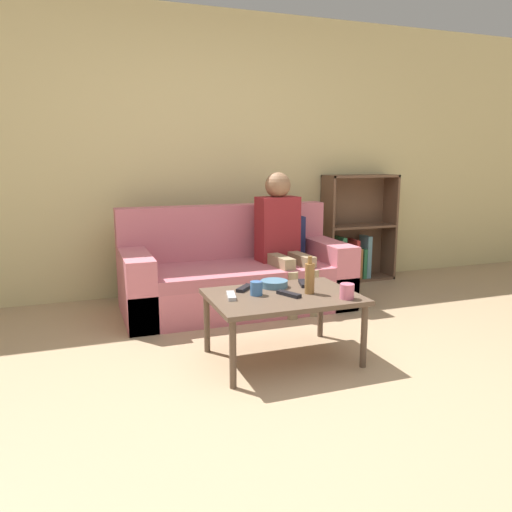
# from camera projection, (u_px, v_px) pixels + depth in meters

# --- Properties ---
(ground_plane) EXTENTS (22.00, 22.00, 0.00)m
(ground_plane) POSITION_uv_depth(u_px,v_px,m) (321.00, 404.00, 2.62)
(ground_plane) COLOR tan
(wall_back) EXTENTS (12.00, 0.06, 2.60)m
(wall_back) POSITION_uv_depth(u_px,v_px,m) (201.00, 155.00, 4.68)
(wall_back) COLOR beige
(wall_back) RESTS_ON ground_plane
(couch) EXTENTS (1.90, 0.86, 0.86)m
(couch) POSITION_uv_depth(u_px,v_px,m) (235.00, 275.00, 4.29)
(couch) COLOR #D1707F
(couch) RESTS_ON ground_plane
(bookshelf) EXTENTS (0.77, 0.28, 1.10)m
(bookshelf) POSITION_uv_depth(u_px,v_px,m) (353.00, 240.00, 5.24)
(bookshelf) COLOR brown
(bookshelf) RESTS_ON ground_plane
(coffee_table) EXTENTS (0.92, 0.65, 0.43)m
(coffee_table) POSITION_uv_depth(u_px,v_px,m) (283.00, 301.00, 3.14)
(coffee_table) COLOR brown
(coffee_table) RESTS_ON ground_plane
(person_adult) EXTENTS (0.37, 0.63, 1.15)m
(person_adult) POSITION_uv_depth(u_px,v_px,m) (281.00, 231.00, 4.27)
(person_adult) COLOR #9E8966
(person_adult) RESTS_ON ground_plane
(cup_near) EXTENTS (0.08, 0.08, 0.09)m
(cup_near) POSITION_uv_depth(u_px,v_px,m) (256.00, 288.00, 3.11)
(cup_near) COLOR #3D70B2
(cup_near) RESTS_ON coffee_table
(cup_far) EXTENTS (0.09, 0.09, 0.09)m
(cup_far) POSITION_uv_depth(u_px,v_px,m) (347.00, 291.00, 3.03)
(cup_far) COLOR pink
(cup_far) RESTS_ON coffee_table
(tv_remote_0) EXTENTS (0.08, 0.18, 0.02)m
(tv_remote_0) POSITION_uv_depth(u_px,v_px,m) (231.00, 296.00, 3.06)
(tv_remote_0) COLOR #B7B7BC
(tv_remote_0) RESTS_ON coffee_table
(tv_remote_1) EXTENTS (0.11, 0.17, 0.02)m
(tv_remote_1) POSITION_uv_depth(u_px,v_px,m) (289.00, 294.00, 3.10)
(tv_remote_1) COLOR black
(tv_remote_1) RESTS_ON coffee_table
(tv_remote_2) EXTENTS (0.10, 0.18, 0.02)m
(tv_remote_2) POSITION_uv_depth(u_px,v_px,m) (303.00, 283.00, 3.36)
(tv_remote_2) COLOR black
(tv_remote_2) RESTS_ON coffee_table
(tv_remote_3) EXTENTS (0.15, 0.16, 0.02)m
(tv_remote_3) POSITION_uv_depth(u_px,v_px,m) (245.00, 288.00, 3.24)
(tv_remote_3) COLOR black
(tv_remote_3) RESTS_ON coffee_table
(snack_bowl) EXTENTS (0.18, 0.18, 0.05)m
(snack_bowl) POSITION_uv_depth(u_px,v_px,m) (274.00, 284.00, 3.30)
(snack_bowl) COLOR teal
(snack_bowl) RESTS_ON coffee_table
(bottle) EXTENTS (0.06, 0.06, 0.24)m
(bottle) POSITION_uv_depth(u_px,v_px,m) (310.00, 278.00, 3.14)
(bottle) COLOR olive
(bottle) RESTS_ON coffee_table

